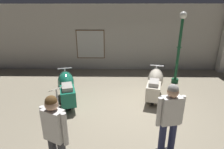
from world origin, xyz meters
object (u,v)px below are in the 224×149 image
object	(u,v)px
scooter_0	(67,87)
lamppost	(179,47)
scooter_1	(155,83)
info_stanchion	(58,108)
visitor_1	(55,132)
visitor_0	(170,117)

from	to	relation	value
scooter_0	lamppost	distance (m)	4.58
scooter_0	scooter_1	bearing A→B (deg)	-100.55
scooter_0	info_stanchion	world-z (taller)	scooter_0
scooter_1	visitor_1	xyz separation A→B (m)	(-2.41, -3.31, 0.46)
visitor_1	info_stanchion	world-z (taller)	visitor_1
scooter_1	visitor_0	distance (m)	2.90
scooter_1	visitor_1	distance (m)	4.12
visitor_1	info_stanchion	xyz separation A→B (m)	(-0.50, 1.64, -0.50)
lamppost	visitor_0	distance (m)	4.37
scooter_1	lamppost	size ratio (longest dim) A/B	0.62
scooter_1	visitor_0	xyz separation A→B (m)	(-0.35, -2.84, 0.46)
scooter_0	visitor_1	size ratio (longest dim) A/B	1.11
scooter_0	scooter_1	world-z (taller)	scooter_0
lamppost	info_stanchion	world-z (taller)	lamppost
scooter_0	info_stanchion	bearing A→B (deg)	166.84
scooter_0	visitor_0	bearing A→B (deg)	-150.49
visitor_0	info_stanchion	size ratio (longest dim) A/B	1.56
visitor_0	visitor_1	distance (m)	2.11
lamppost	visitor_0	bearing A→B (deg)	-110.07
lamppost	scooter_1	bearing A→B (deg)	-132.64
scooter_0	visitor_0	world-z (taller)	visitor_0
visitor_0	visitor_1	bearing A→B (deg)	91.74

